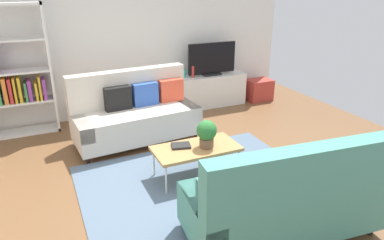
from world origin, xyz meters
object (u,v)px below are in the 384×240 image
potted_plant (207,133)px  tv_console (211,90)px  coffee_table (196,149)px  tv (212,59)px  storage_trunk (259,90)px  table_book_0 (181,146)px  couch_beige (135,113)px  couch_green (284,199)px  vase_0 (183,73)px  bookshelf (13,76)px  bottle_0 (193,72)px

potted_plant → tv_console: bearing=61.8°
coffee_table → tv: (1.47, 2.43, 0.56)m
storage_trunk → table_book_0: table_book_0 is taller
couch_beige → couch_green: (0.67, -2.84, -0.01)m
tv → table_book_0: (-1.64, -2.34, -0.52)m
couch_green → potted_plant: (-0.16, 1.37, 0.18)m
couch_beige → vase_0: couch_beige is taller
bookshelf → storage_trunk: 4.70m
coffee_table → vase_0: size_ratio=6.91×
coffee_table → bottle_0: 2.65m
couch_green → bottle_0: size_ratio=8.62×
storage_trunk → bookshelf: bearing=178.5°
couch_green → tv_console: (1.19, 3.87, -0.12)m
couch_beige → potted_plant: size_ratio=5.43×
coffee_table → storage_trunk: bearing=42.5°
tv_console → bookshelf: bearing=179.7°
tv_console → bookshelf: (-3.54, 0.02, 0.66)m
bookshelf → couch_green: bearing=-58.8°
couch_green → coffee_table: 1.45m
vase_0 → bottle_0: size_ratio=0.69×
tv → coffee_table: bearing=-121.1°
couch_beige → storage_trunk: bearing=-167.1°
couch_green → potted_plant: couch_green is taller
tv → storage_trunk: tv is taller
couch_green → tv_console: bearing=78.7°
coffee_table → table_book_0: 0.20m
coffee_table → bookshelf: (-2.07, 2.47, 0.59)m
coffee_table → vase_0: (0.89, 2.50, 0.33)m
tv_console → vase_0: (-0.58, 0.05, 0.40)m
bookshelf → bottle_0: size_ratio=9.16×
couch_beige → coffee_table: couch_beige is taller
couch_green → vase_0: (0.61, 3.92, 0.28)m
potted_plant → vase_0: 2.67m
couch_beige → tv_console: (1.86, 1.03, -0.13)m
couch_beige → tv: bearing=-156.0°
couch_green → bookshelf: bearing=126.9°
storage_trunk → table_book_0: bearing=-140.4°
tv_console → storage_trunk: (1.10, -0.10, -0.10)m
couch_green → bookshelf: (-2.35, 3.89, 0.54)m
couch_green → coffee_table: size_ratio=1.79×
potted_plant → vase_0: bearing=73.4°
storage_trunk → coffee_table: bearing=-137.5°
couch_beige → bottle_0: (1.44, 0.99, 0.30)m
couch_beige → couch_green: size_ratio=0.99×
couch_beige → table_book_0: (0.22, -1.33, -0.02)m
bottle_0 → tv: bearing=2.7°
tv → table_book_0: tv is taller
coffee_table → tv: 2.90m
table_book_0 → couch_green: bearing=-73.3°
couch_beige → tv: (1.86, 1.01, 0.50)m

